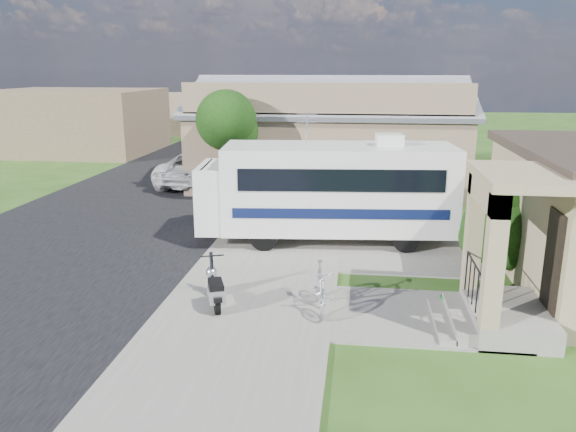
# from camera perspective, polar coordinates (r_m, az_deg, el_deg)

# --- Properties ---
(ground) EXTENTS (120.00, 120.00, 0.00)m
(ground) POSITION_cam_1_polar(r_m,az_deg,el_deg) (13.97, 0.72, -7.86)
(ground) COLOR #244412
(street_slab) EXTENTS (9.00, 80.00, 0.02)m
(street_slab) POSITION_cam_1_polar(r_m,az_deg,el_deg) (25.09, -13.79, 2.05)
(street_slab) COLOR black
(street_slab) RESTS_ON ground
(sidewalk_slab) EXTENTS (4.00, 80.00, 0.06)m
(sidewalk_slab) POSITION_cam_1_polar(r_m,az_deg,el_deg) (23.55, 1.15, 1.71)
(sidewalk_slab) COLOR slate
(sidewalk_slab) RESTS_ON ground
(driveway_slab) EXTENTS (7.00, 6.00, 0.05)m
(driveway_slab) POSITION_cam_1_polar(r_m,az_deg,el_deg) (18.12, 7.11, -2.49)
(driveway_slab) COLOR slate
(driveway_slab) RESTS_ON ground
(walk_slab) EXTENTS (4.00, 3.00, 0.05)m
(walk_slab) POSITION_cam_1_polar(r_m,az_deg,el_deg) (13.05, 13.58, -9.88)
(walk_slab) COLOR slate
(walk_slab) RESTS_ON ground
(warehouse) EXTENTS (12.50, 8.40, 5.04)m
(warehouse) POSITION_cam_1_polar(r_m,az_deg,el_deg) (27.02, 4.23, 7.60)
(warehouse) COLOR brown
(warehouse) RESTS_ON ground
(distant_bldg_far) EXTENTS (10.00, 8.00, 4.00)m
(distant_bldg_far) POSITION_cam_1_polar(r_m,az_deg,el_deg) (39.55, -20.77, 9.01)
(distant_bldg_far) COLOR brown
(distant_bldg_far) RESTS_ON ground
(distant_bldg_near) EXTENTS (8.00, 7.00, 3.20)m
(distant_bldg_near) POSITION_cam_1_polar(r_m,az_deg,el_deg) (49.76, -12.16, 10.19)
(distant_bldg_near) COLOR brown
(distant_bldg_near) RESTS_ON ground
(street_tree_a) EXTENTS (2.44, 2.40, 4.58)m
(street_tree_a) POSITION_cam_1_polar(r_m,az_deg,el_deg) (22.56, -6.00, 9.34)
(street_tree_a) COLOR black
(street_tree_a) RESTS_ON ground
(street_tree_b) EXTENTS (2.44, 2.40, 4.73)m
(street_tree_b) POSITION_cam_1_polar(r_m,az_deg,el_deg) (32.33, -1.88, 11.32)
(street_tree_b) COLOR black
(street_tree_b) RESTS_ON ground
(street_tree_c) EXTENTS (2.44, 2.40, 4.42)m
(street_tree_c) POSITION_cam_1_polar(r_m,az_deg,el_deg) (41.24, 0.17, 11.70)
(street_tree_c) COLOR black
(street_tree_c) RESTS_ON ground
(motorhome) EXTENTS (8.07, 3.19, 4.04)m
(motorhome) POSITION_cam_1_polar(r_m,az_deg,el_deg) (17.60, 4.16, 2.82)
(motorhome) COLOR silver
(motorhome) RESTS_ON ground
(shrub) EXTENTS (2.12, 2.02, 2.60)m
(shrub) POSITION_cam_1_polar(r_m,az_deg,el_deg) (15.82, 20.74, -1.01)
(shrub) COLOR black
(shrub) RESTS_ON ground
(scooter) EXTENTS (0.85, 1.58, 1.08)m
(scooter) POSITION_cam_1_polar(r_m,az_deg,el_deg) (13.09, -7.45, -7.34)
(scooter) COLOR black
(scooter) RESTS_ON ground
(bicycle) EXTENTS (0.76, 1.84, 1.07)m
(bicycle) POSITION_cam_1_polar(r_m,az_deg,el_deg) (12.79, 3.31, -7.50)
(bicycle) COLOR #AFB0B8
(bicycle) RESTS_ON ground
(pickup_truck) EXTENTS (3.59, 6.30, 1.66)m
(pickup_truck) POSITION_cam_1_polar(r_m,az_deg,el_deg) (26.92, -8.45, 4.95)
(pickup_truck) COLOR silver
(pickup_truck) RESTS_ON ground
(van) EXTENTS (2.86, 6.55, 1.88)m
(van) POSITION_cam_1_polar(r_m,az_deg,el_deg) (33.87, -6.11, 7.24)
(van) COLOR silver
(van) RESTS_ON ground
(garden_hose) EXTENTS (0.41, 0.41, 0.18)m
(garden_hose) POSITION_cam_1_polar(r_m,az_deg,el_deg) (13.81, 16.00, -8.35)
(garden_hose) COLOR #136025
(garden_hose) RESTS_ON ground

